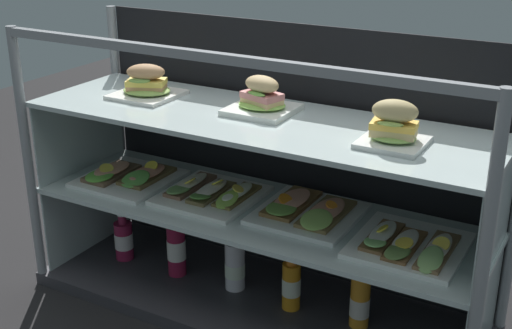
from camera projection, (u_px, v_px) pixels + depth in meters
The scene contains 19 objects.
ground_plane at pixel (256, 310), 2.35m from camera, with size 6.00×6.00×0.02m, color black.
case_base_deck at pixel (256, 302), 2.33m from camera, with size 1.53×0.51×0.04m, color #343237.
case_frame at pixel (278, 154), 2.28m from camera, with size 1.53×0.51×0.93m.
riser_lower_tier at pixel (256, 256), 2.27m from camera, with size 1.47×0.44×0.31m.
shelf_lower_glass at pixel (256, 211), 2.21m from camera, with size 1.48×0.46×0.02m, color silver.
riser_upper_tier at pixel (256, 167), 2.15m from camera, with size 1.47×0.44×0.29m.
shelf_upper_glass at pixel (256, 120), 2.10m from camera, with size 1.48×0.46×0.02m, color silver.
plated_roll_sandwich_mid_right at pixel (146, 85), 2.30m from camera, with size 0.21×0.21×0.11m.
plated_roll_sandwich_right_of_center at pixel (262, 100), 2.13m from camera, with size 0.20×0.20×0.12m.
plated_roll_sandwich_left_of_center at pixel (394, 127), 1.85m from camera, with size 0.17×0.17×0.13m.
open_sandwich_tray_far_left at pixel (128, 176), 2.42m from camera, with size 0.31×0.31×0.06m.
open_sandwich_tray_left_of_center at pixel (211, 193), 2.28m from camera, with size 0.31×0.31×0.06m.
open_sandwich_tray_mid_left at pixel (307, 211), 2.15m from camera, with size 0.31×0.31×0.06m.
open_sandwich_tray_right_of_center at pixel (408, 245), 1.94m from camera, with size 0.31×0.31×0.06m.
juice_bottle_front_right_end at pixel (124, 239), 2.55m from camera, with size 0.07×0.07×0.19m.
juice_bottle_back_right at pixel (176, 248), 2.43m from camera, with size 0.07×0.07×0.25m.
juice_bottle_front_middle at pixel (235, 264), 2.35m from camera, with size 0.07×0.07×0.23m.
juice_bottle_front_left_end at pixel (291, 283), 2.23m from camera, with size 0.06×0.06×0.23m.
juice_bottle_back_center at pixel (360, 301), 2.14m from camera, with size 0.06×0.06×0.23m.
Camera 1 is at (0.98, -1.74, 1.31)m, focal length 48.30 mm.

